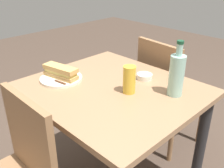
{
  "coord_description": "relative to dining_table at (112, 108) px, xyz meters",
  "views": [
    {
      "loc": [
        -0.89,
        0.88,
        1.37
      ],
      "look_at": [
        0.0,
        0.0,
        0.76
      ],
      "focal_mm": 41.32,
      "sensor_mm": 36.0,
      "label": 1
    }
  ],
  "objects": [
    {
      "name": "water_bottle",
      "position": [
        -0.28,
        -0.17,
        0.25
      ],
      "size": [
        0.08,
        0.08,
        0.29
      ],
      "color": "#99C6B7",
      "rests_on": "dining_table"
    },
    {
      "name": "beer_glass",
      "position": [
        -0.1,
        -0.02,
        0.21
      ],
      "size": [
        0.07,
        0.07,
        0.15
      ],
      "primitive_type": "cylinder",
      "color": "gold",
      "rests_on": "dining_table"
    },
    {
      "name": "olive_bowl",
      "position": [
        -0.05,
        -0.21,
        0.15
      ],
      "size": [
        0.09,
        0.09,
        0.03
      ],
      "primitive_type": "cylinder",
      "color": "silver",
      "rests_on": "dining_table"
    },
    {
      "name": "chair_near",
      "position": [
        0.05,
        -0.6,
        -0.11
      ],
      "size": [
        0.44,
        0.44,
        0.88
      ],
      "color": "#936B47",
      "rests_on": "ground"
    },
    {
      "name": "plate_near",
      "position": [
        0.28,
        0.14,
        0.14
      ],
      "size": [
        0.24,
        0.24,
        0.01
      ],
      "primitive_type": "cylinder",
      "color": "silver",
      "rests_on": "dining_table"
    },
    {
      "name": "baguette_sandwich_near",
      "position": [
        0.28,
        0.14,
        0.18
      ],
      "size": [
        0.22,
        0.11,
        0.07
      ],
      "color": "tan",
      "rests_on": "plate_near"
    },
    {
      "name": "dining_table",
      "position": [
        0.0,
        0.0,
        0.0
      ],
      "size": [
        0.92,
        0.81,
        0.74
      ],
      "color": "#997251",
      "rests_on": "ground"
    },
    {
      "name": "knife_near",
      "position": [
        0.26,
        0.19,
        0.15
      ],
      "size": [
        0.18,
        0.04,
        0.01
      ],
      "color": "silver",
      "rests_on": "plate_near"
    }
  ]
}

